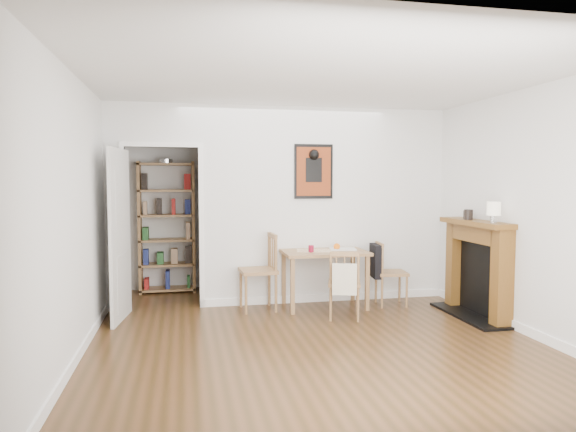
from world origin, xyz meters
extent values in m
plane|color=#51321A|center=(0.00, 0.00, 0.00)|extent=(5.20, 5.20, 0.00)
plane|color=silver|center=(0.00, 2.60, 1.30)|extent=(4.50, 0.00, 4.50)
plane|color=silver|center=(0.00, -2.60, 1.30)|extent=(4.50, 0.00, 4.50)
plane|color=silver|center=(-2.25, 0.00, 1.30)|extent=(0.00, 5.20, 5.20)
plane|color=silver|center=(2.25, 0.00, 1.30)|extent=(0.00, 5.20, 5.20)
plane|color=silver|center=(0.00, 0.00, 2.60)|extent=(5.20, 5.20, 0.00)
cube|color=silver|center=(0.57, 1.40, 1.30)|extent=(3.35, 0.10, 2.60)
cube|color=silver|center=(-2.12, 1.40, 1.30)|extent=(0.25, 0.10, 2.60)
cube|color=silver|center=(-1.55, 1.40, 2.33)|extent=(0.90, 0.10, 0.55)
cube|color=white|center=(-2.03, 1.40, 1.02)|extent=(0.06, 0.14, 2.05)
cube|color=white|center=(-1.07, 1.40, 1.02)|extent=(0.06, 0.14, 2.05)
cube|color=white|center=(0.57, 1.34, 0.05)|extent=(3.35, 0.02, 0.10)
cube|color=white|center=(-2.24, -0.60, 0.05)|extent=(0.02, 4.00, 0.10)
cube|color=white|center=(2.24, -0.60, 0.05)|extent=(0.02, 4.00, 0.10)
cube|color=silver|center=(-2.02, 0.93, 1.00)|extent=(0.15, 0.80, 2.00)
cube|color=black|center=(0.40, 1.33, 1.75)|extent=(0.52, 0.02, 0.72)
cube|color=maroon|center=(0.40, 1.32, 1.75)|extent=(0.46, 0.00, 0.64)
cube|color=olive|center=(0.47, 1.04, 0.71)|extent=(1.07, 0.68, 0.04)
cube|color=olive|center=(0.00, 0.76, 0.35)|extent=(0.05, 0.05, 0.69)
cube|color=olive|center=(0.95, 0.76, 0.35)|extent=(0.05, 0.05, 0.69)
cube|color=olive|center=(0.00, 1.33, 0.35)|extent=(0.05, 0.05, 0.69)
cube|color=olive|center=(0.95, 1.33, 0.35)|extent=(0.05, 0.05, 0.69)
cube|color=black|center=(1.14, 1.00, 0.59)|extent=(0.14, 0.35, 0.44)
cube|color=beige|center=(0.50, 0.28, 0.51)|extent=(0.29, 0.17, 0.35)
cube|color=olive|center=(-1.92, 2.40, 0.95)|extent=(0.04, 0.32, 1.91)
cube|color=olive|center=(-1.15, 2.40, 0.95)|extent=(0.04, 0.32, 1.91)
cube|color=olive|center=(-1.54, 2.40, 0.04)|extent=(0.80, 0.32, 0.03)
cube|color=olive|center=(-1.54, 2.40, 0.76)|extent=(0.80, 0.32, 0.03)
cube|color=olive|center=(-1.54, 2.40, 1.87)|extent=(0.80, 0.32, 0.03)
cube|color=maroon|center=(-1.54, 2.40, 0.95)|extent=(0.70, 0.26, 0.26)
cube|color=brown|center=(2.15, -0.24, 0.55)|extent=(0.20, 0.16, 1.10)
cube|color=brown|center=(2.15, 0.74, 0.55)|extent=(0.20, 0.16, 1.10)
cube|color=brown|center=(2.12, 0.25, 1.13)|extent=(0.30, 1.21, 0.06)
cube|color=brown|center=(2.15, 0.25, 1.00)|extent=(0.20, 0.85, 0.20)
cube|color=black|center=(2.21, 0.25, 0.45)|extent=(0.08, 0.81, 0.88)
cube|color=black|center=(2.09, 0.25, 0.01)|extent=(0.45, 1.25, 0.03)
cylinder|color=maroon|center=(0.27, 0.96, 0.78)|extent=(0.07, 0.07, 0.09)
sphere|color=orange|center=(0.65, 1.09, 0.78)|extent=(0.09, 0.09, 0.09)
cube|color=beige|center=(0.35, 1.08, 0.73)|extent=(0.51, 0.43, 0.00)
cube|color=silver|center=(0.74, 1.10, 0.74)|extent=(0.37, 0.30, 0.02)
cylinder|color=silver|center=(2.08, -0.16, 1.20)|extent=(0.08, 0.08, 0.09)
cylinder|color=beige|center=(2.08, -0.16, 1.32)|extent=(0.15, 0.15, 0.15)
cylinder|color=black|center=(2.07, 0.33, 1.22)|extent=(0.10, 0.10, 0.12)
cylinder|color=black|center=(2.14, 0.50, 1.21)|extent=(0.08, 0.08, 0.10)
camera|label=1|loc=(-1.28, -5.26, 1.64)|focal=32.00mm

